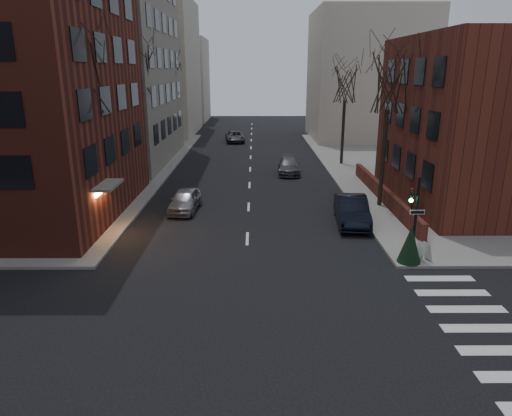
% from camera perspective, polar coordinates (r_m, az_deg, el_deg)
% --- Properties ---
extents(ground, '(160.00, 160.00, 0.00)m').
position_cam_1_polar(ground, '(14.45, -1.83, -21.05)').
color(ground, black).
rests_on(ground, ground).
extents(building_left_tan, '(18.00, 18.00, 28.00)m').
position_cam_1_polar(building_left_tan, '(48.86, -22.77, 21.77)').
color(building_left_tan, gray).
rests_on(building_left_tan, ground).
extents(building_right_brick, '(12.00, 14.00, 11.00)m').
position_cam_1_polar(building_right_brick, '(34.55, 27.99, 9.40)').
color(building_right_brick, '#5C251A').
rests_on(building_right_brick, ground).
extents(low_wall_right, '(0.35, 16.00, 1.00)m').
position_cam_1_polar(low_wall_right, '(32.71, 15.61, 1.75)').
color(low_wall_right, '#5C251A').
rests_on(low_wall_right, sidewalk_far_right).
extents(building_distant_la, '(14.00, 16.00, 18.00)m').
position_cam_1_polar(building_distant_la, '(68.13, -13.86, 16.62)').
color(building_distant_la, '#BEB2A0').
rests_on(building_distant_la, ground).
extents(building_distant_ra, '(14.00, 14.00, 16.00)m').
position_cam_1_polar(building_distant_ra, '(63.09, 13.69, 15.73)').
color(building_distant_ra, '#BEB2A0').
rests_on(building_distant_ra, ground).
extents(building_distant_lb, '(10.00, 12.00, 14.00)m').
position_cam_1_polar(building_distant_lb, '(84.46, -9.69, 15.48)').
color(building_distant_lb, '#BEB2A0').
rests_on(building_distant_lb, ground).
extents(traffic_signal, '(0.76, 0.44, 4.00)m').
position_cam_1_polar(traffic_signal, '(22.82, 19.12, -1.82)').
color(traffic_signal, black).
rests_on(traffic_signal, sidewalk_far_right).
extents(tree_left_a, '(4.18, 4.18, 10.26)m').
position_cam_1_polar(tree_left_a, '(26.99, -20.87, 15.02)').
color(tree_left_a, '#2D231C').
rests_on(tree_left_a, sidewalk_far_left).
extents(tree_left_b, '(4.40, 4.40, 10.80)m').
position_cam_1_polar(tree_left_b, '(38.48, -14.65, 16.50)').
color(tree_left_b, '#2D231C').
rests_on(tree_left_b, sidewalk_far_left).
extents(tree_left_c, '(3.96, 3.96, 9.72)m').
position_cam_1_polar(tree_left_c, '(52.19, -10.77, 15.76)').
color(tree_left_c, '#2D231C').
rests_on(tree_left_c, sidewalk_far_left).
extents(tree_right_a, '(3.96, 3.96, 9.72)m').
position_cam_1_polar(tree_right_a, '(30.57, 16.30, 14.71)').
color(tree_right_a, '#2D231C').
rests_on(tree_right_a, sidewalk_far_right).
extents(tree_right_b, '(3.74, 3.74, 9.18)m').
position_cam_1_polar(tree_right_b, '(44.20, 11.14, 14.99)').
color(tree_right_b, '#2D231C').
rests_on(tree_right_b, sidewalk_far_right).
extents(streetlamp_near, '(0.36, 0.36, 6.28)m').
position_cam_1_polar(streetlamp_near, '(34.77, -14.69, 8.74)').
color(streetlamp_near, black).
rests_on(streetlamp_near, sidewalk_far_left).
extents(streetlamp_far, '(0.36, 0.36, 6.28)m').
position_cam_1_polar(streetlamp_far, '(54.26, -9.53, 11.84)').
color(streetlamp_far, black).
rests_on(streetlamp_far, sidewalk_far_left).
extents(parked_sedan, '(2.14, 5.14, 1.65)m').
position_cam_1_polar(parked_sedan, '(27.76, 11.88, -0.29)').
color(parked_sedan, black).
rests_on(parked_sedan, ground).
extents(car_lane_silver, '(2.00, 4.30, 1.43)m').
position_cam_1_polar(car_lane_silver, '(30.04, -8.88, 0.97)').
color(car_lane_silver, gray).
rests_on(car_lane_silver, ground).
extents(car_lane_gray, '(2.12, 4.76, 1.36)m').
position_cam_1_polar(car_lane_gray, '(40.58, 4.15, 5.27)').
color(car_lane_gray, '#444449').
rests_on(car_lane_gray, ground).
extents(car_lane_far, '(2.75, 5.03, 1.34)m').
position_cam_1_polar(car_lane_far, '(58.51, -2.66, 8.90)').
color(car_lane_far, '#3E3F43').
rests_on(car_lane_far, ground).
extents(sandwich_board, '(0.55, 0.65, 0.88)m').
position_cam_1_polar(sandwich_board, '(23.21, 20.26, -5.09)').
color(sandwich_board, white).
rests_on(sandwich_board, sidewalk_far_right).
extents(evergreen_shrub, '(1.33, 1.33, 1.82)m').
position_cam_1_polar(evergreen_shrub, '(22.58, 18.72, -4.28)').
color(evergreen_shrub, black).
rests_on(evergreen_shrub, sidewalk_far_right).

